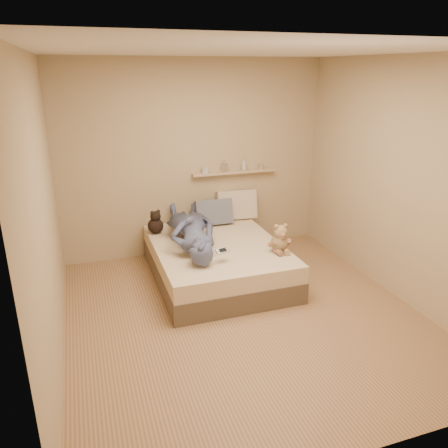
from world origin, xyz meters
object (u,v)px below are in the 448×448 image
object	(u,v)px
game_console	(223,251)
pillow_cream	(236,205)
dark_plush	(156,223)
wall_shelf	(234,172)
person	(191,229)
pillow_grey	(214,212)
bed	(217,261)
teddy_bear	(280,240)

from	to	relation	value
game_console	pillow_cream	size ratio (longest dim) A/B	0.30
dark_plush	wall_shelf	xyz separation A→B (m)	(1.18, 0.32, 0.51)
dark_plush	person	xyz separation A→B (m)	(0.34, -0.48, 0.05)
game_console	pillow_cream	bearing A→B (deg)	64.16
pillow_grey	bed	bearing A→B (deg)	-104.73
pillow_cream	wall_shelf	world-z (taller)	wall_shelf
teddy_bear	dark_plush	bearing A→B (deg)	139.97
dark_plush	pillow_grey	bearing A→B (deg)	6.91
bed	pillow_grey	world-z (taller)	pillow_grey
game_console	pillow_grey	world-z (taller)	pillow_grey
bed	dark_plush	bearing A→B (deg)	136.90
game_console	wall_shelf	world-z (taller)	wall_shelf
game_console	dark_plush	size ratio (longest dim) A/B	0.53
wall_shelf	teddy_bear	bearing A→B (deg)	-87.03
teddy_bear	bed	bearing A→B (deg)	143.40
pillow_cream	game_console	bearing A→B (deg)	-115.84
game_console	pillow_grey	xyz separation A→B (m)	(0.28, 1.22, 0.03)
wall_shelf	dark_plush	bearing A→B (deg)	-164.96
pillow_grey	person	xyz separation A→B (m)	(-0.47, -0.58, 0.01)
bed	pillow_grey	xyz separation A→B (m)	(0.18, 0.69, 0.40)
bed	pillow_cream	xyz separation A→B (m)	(0.56, 0.83, 0.43)
teddy_bear	dark_plush	world-z (taller)	teddy_bear
pillow_grey	pillow_cream	bearing A→B (deg)	20.39
dark_plush	person	distance (m)	0.60
game_console	person	bearing A→B (deg)	106.55
dark_plush	pillow_grey	distance (m)	0.82
game_console	dark_plush	bearing A→B (deg)	115.39
teddy_bear	pillow_grey	size ratio (longest dim) A/B	0.69
bed	game_console	world-z (taller)	game_console
game_console	teddy_bear	size ratio (longest dim) A/B	0.48
dark_plush	pillow_cream	size ratio (longest dim) A/B	0.57
bed	dark_plush	world-z (taller)	dark_plush
pillow_grey	wall_shelf	bearing A→B (deg)	30.71
pillow_cream	wall_shelf	size ratio (longest dim) A/B	0.46
pillow_cream	person	size ratio (longest dim) A/B	0.36
game_console	pillow_cream	distance (m)	1.51
person	teddy_bear	bearing A→B (deg)	153.83
game_console	person	size ratio (longest dim) A/B	0.11
bed	wall_shelf	bearing A→B (deg)	58.82
game_console	teddy_bear	bearing A→B (deg)	5.37
person	wall_shelf	bearing A→B (deg)	-130.50
teddy_bear	person	size ratio (longest dim) A/B	0.22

